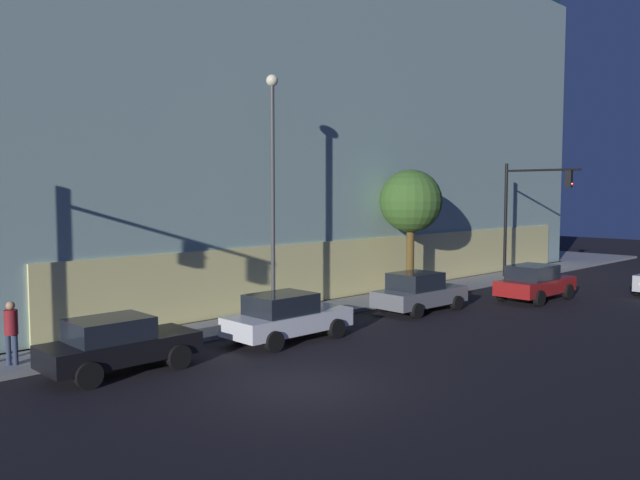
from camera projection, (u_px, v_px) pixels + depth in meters
ground_plane at (301, 386)px, 16.30m from camera, size 120.00×120.00×0.00m
modern_building at (228, 109)px, 40.04m from camera, size 38.32×26.51×20.57m
traffic_light_far_corner at (528, 202)px, 35.51m from camera, size 0.58×4.22×6.47m
street_lamp_sidewalk at (273, 170)px, 23.54m from camera, size 0.44×0.44×9.13m
sidewalk_tree at (411, 202)px, 30.26m from camera, size 2.99×2.99×5.91m
pedestrian_waiting at (11, 327)px, 17.65m from camera, size 0.36×0.36×1.80m
car_black at (118, 344)px, 17.44m from camera, size 4.23×1.94×1.56m
car_white at (286, 317)px, 21.22m from camera, size 4.47×2.03×1.61m
car_grey at (419, 292)px, 26.50m from camera, size 4.36×2.13×1.65m
car_red at (535, 282)px, 29.16m from camera, size 4.43×2.11×1.66m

